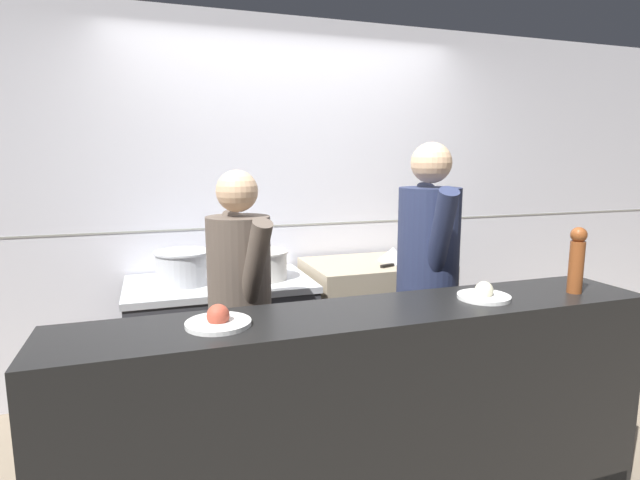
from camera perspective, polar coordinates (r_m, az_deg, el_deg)
The scene contains 14 objects.
ground_plane at distance 2.88m, azimuth 4.86°, elevation -25.18°, with size 14.00×14.00×0.00m, color #7F705B.
wall_back_tiled at distance 3.66m, azimuth -3.33°, elevation 4.12°, with size 8.00×0.06×2.60m.
oven_range at distance 3.36m, azimuth -11.20°, elevation -11.75°, with size 1.15×0.71×0.86m.
prep_counter at distance 3.64m, azimuth 6.19°, elevation -9.59°, with size 0.94×0.65×0.91m.
pass_counter at distance 2.36m, azimuth 5.93°, elevation -19.61°, with size 2.65×0.45×0.99m.
stock_pot at distance 3.19m, azimuth -15.33°, elevation -2.93°, with size 0.35×0.35×0.20m.
sauce_pot at distance 3.22m, azimuth -6.56°, elevation -2.75°, with size 0.33×0.33×0.18m.
mixing_bowl_steel at distance 3.59m, azimuth 8.36°, elevation -1.55°, with size 0.22×0.22×0.09m.
chefs_knife at distance 3.42m, azimuth 8.76°, elevation -2.78°, with size 0.35×0.14×0.02m.
plated_dish_main at distance 1.99m, azimuth -11.55°, elevation -8.99°, with size 0.25×0.25×0.09m.
plated_dish_appetiser at distance 2.43m, azimuth 18.22°, elevation -5.94°, with size 0.24×0.24×0.08m.
pepper_mill at distance 2.67m, azimuth 27.29°, elevation -1.91°, with size 0.08×0.08×0.32m.
chef_head_cook at distance 2.60m, azimuth -9.12°, elevation -7.65°, with size 0.38×0.69×1.58m.
chef_sous at distance 2.94m, azimuth 12.16°, elevation -4.14°, with size 0.43×0.75×1.72m.
Camera 1 is at (-0.97, -2.17, 1.63)m, focal length 28.00 mm.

